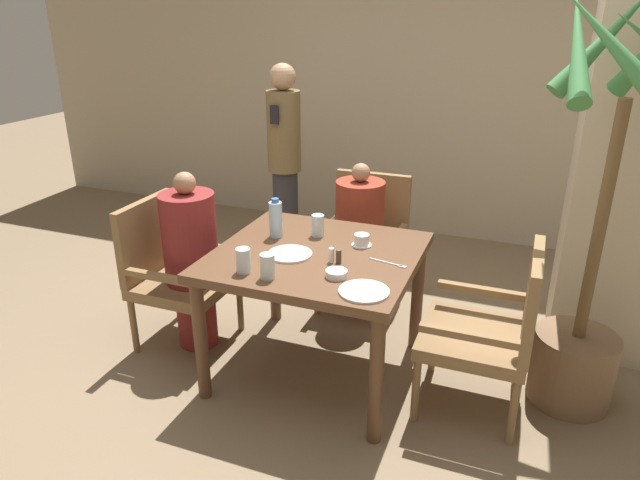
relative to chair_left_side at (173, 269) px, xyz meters
name	(u,v)px	position (x,y,z in m)	size (l,w,h in m)	color
ground_plane	(317,368)	(0.94, 0.00, -0.48)	(16.00, 16.00, 0.00)	#7A664C
wall_back	(420,77)	(0.94, 2.43, 0.92)	(8.00, 0.06, 2.80)	tan
pillar_stone	(639,126)	(2.47, 0.95, 0.87)	(0.59, 0.59, 2.70)	#BCAD8E
dining_table	(317,269)	(0.94, 0.00, 0.16)	(1.07, 1.02, 0.74)	brown
chair_left_side	(173,269)	(0.00, 0.00, 0.00)	(0.53, 0.53, 0.90)	brown
diner_in_left_chair	(192,260)	(0.14, 0.00, 0.08)	(0.32, 0.32, 1.10)	maroon
chair_far_side	(365,237)	(0.94, 0.92, 0.00)	(0.53, 0.53, 0.90)	brown
diner_in_far_chair	(359,238)	(0.94, 0.77, 0.05)	(0.32, 0.32, 1.04)	maroon
chair_right_side	(493,327)	(1.88, 0.00, 0.00)	(0.53, 0.53, 0.90)	brown
standing_host	(284,157)	(0.09, 1.46, 0.36)	(0.27, 0.30, 1.57)	#2D2D33
potted_palm	(593,267)	(2.30, 0.22, 0.30)	(0.77, 0.77, 2.13)	brown
plate_main_left	(290,254)	(0.82, -0.09, 0.26)	(0.24, 0.24, 0.01)	white
plate_main_right	(364,291)	(1.31, -0.36, 0.26)	(0.24, 0.24, 0.01)	white
teacup_with_saucer	(362,241)	(1.14, 0.17, 0.29)	(0.11, 0.11, 0.07)	white
bowl_small	(337,274)	(1.14, -0.25, 0.28)	(0.11, 0.11, 0.04)	white
water_bottle	(276,219)	(0.64, 0.13, 0.36)	(0.07, 0.07, 0.23)	#A3C6DB
glass_tall_near	(268,266)	(0.84, -0.38, 0.32)	(0.07, 0.07, 0.13)	silver
glass_tall_mid	(243,260)	(0.70, -0.36, 0.32)	(0.07, 0.07, 0.13)	silver
glass_tall_far	(318,225)	(0.86, 0.22, 0.32)	(0.07, 0.07, 0.13)	silver
salt_shaker	(331,255)	(1.06, -0.09, 0.30)	(0.03, 0.03, 0.08)	white
pepper_shaker	(339,257)	(1.10, -0.09, 0.30)	(0.03, 0.03, 0.07)	#4C3D2D
fork_beside_plate	(391,264)	(1.35, -0.01, 0.26)	(0.21, 0.06, 0.00)	silver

